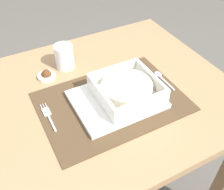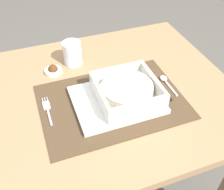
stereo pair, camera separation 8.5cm
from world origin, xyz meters
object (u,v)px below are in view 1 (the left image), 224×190
spoon (160,76)px  drinking_glass (64,58)px  porridge_bowl (127,90)px  butter_knife (159,85)px  dining_table (108,114)px  bread_knife (151,84)px  fork (48,115)px  condiment_saucer (47,75)px

spoon → drinking_glass: 0.35m
porridge_bowl → butter_knife: (0.13, 0.00, -0.04)m
dining_table → spoon: spoon is taller
spoon → butter_knife: 0.05m
drinking_glass → bread_knife: bearing=-47.3°
porridge_bowl → bread_knife: bearing=11.7°
fork → butter_knife: size_ratio=0.97×
dining_table → fork: size_ratio=6.66×
butter_knife → porridge_bowl: bearing=179.3°
porridge_bowl → butter_knife: 0.14m
fork → butter_knife: butter_knife is taller
butter_knife → condiment_saucer: (-0.33, 0.23, 0.00)m
condiment_saucer → fork: bearing=-106.7°
fork → bread_knife: (0.36, -0.03, 0.00)m
dining_table → drinking_glass: 0.26m
porridge_bowl → spoon: (0.16, 0.04, -0.04)m
fork → spoon: spoon is taller
drinking_glass → dining_table: bearing=-68.1°
spoon → bread_knife: spoon is taller
drinking_glass → fork: bearing=-122.7°
butter_knife → bread_knife: size_ratio=0.98×
drinking_glass → condiment_saucer: 0.09m
dining_table → porridge_bowl: 0.18m
bread_knife → dining_table: bearing=167.2°
porridge_bowl → fork: porridge_bowl is taller
spoon → drinking_glass: size_ratio=1.23×
bread_knife → porridge_bowl: bearing=-162.7°
dining_table → condiment_saucer: 0.26m
spoon → butter_knife: size_ratio=0.85×
dining_table → butter_knife: bearing=-22.1°
fork → drinking_glass: drinking_glass is taller
porridge_bowl → bread_knife: (0.11, 0.02, -0.04)m
drinking_glass → condiment_saucer: (-0.08, -0.03, -0.03)m
spoon → bread_knife: size_ratio=0.83×
fork → spoon: bearing=2.5°
bread_knife → condiment_saucer: (-0.31, 0.21, 0.00)m
drinking_glass → condiment_saucer: size_ratio=1.42×
dining_table → condiment_saucer: (-0.16, 0.16, 0.13)m
spoon → drinking_glass: drinking_glass is taller
fork → condiment_saucer: bearing=76.6°
fork → bread_knife: 0.36m
porridge_bowl → condiment_saucer: porridge_bowl is taller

